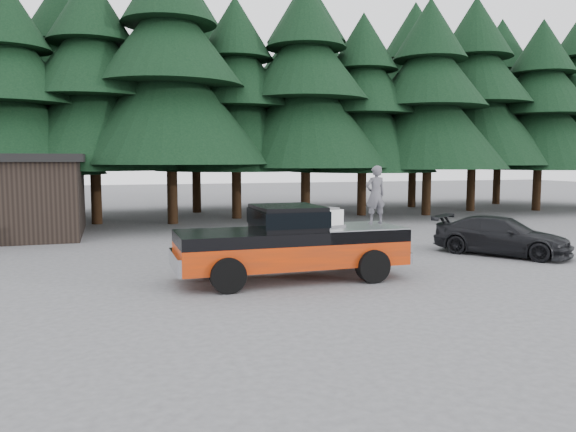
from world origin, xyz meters
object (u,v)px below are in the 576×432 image
object	(u,v)px
man_on_bed	(375,195)
parked_car	(502,236)
pickup_truck	(291,254)
air_compressor	(328,219)

from	to	relation	value
man_on_bed	parked_car	distance (m)	5.51
man_on_bed	pickup_truck	bearing A→B (deg)	4.60
air_compressor	parked_car	world-z (taller)	air_compressor
parked_car	pickup_truck	bearing A→B (deg)	155.53
man_on_bed	parked_car	size ratio (longest dim) A/B	0.37
pickup_truck	air_compressor	xyz separation A→B (m)	(1.01, -0.01, 0.88)
air_compressor	parked_car	xyz separation A→B (m)	(6.69, 1.53, -0.93)
air_compressor	man_on_bed	size ratio (longest dim) A/B	0.40
pickup_truck	air_compressor	world-z (taller)	air_compressor
pickup_truck	parked_car	bearing A→B (deg)	11.17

